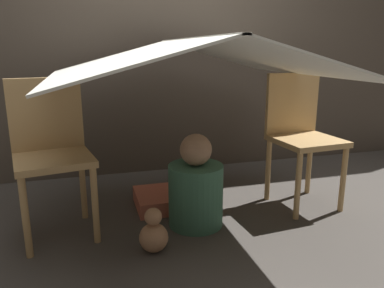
# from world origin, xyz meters

# --- Properties ---
(ground_plane) EXTENTS (8.80, 8.80, 0.00)m
(ground_plane) POSITION_xyz_m (0.00, 0.00, 0.00)
(ground_plane) COLOR #47423D
(wall_back) EXTENTS (7.00, 0.05, 2.50)m
(wall_back) POSITION_xyz_m (0.00, 1.23, 1.25)
(wall_back) COLOR #4C4238
(wall_back) RESTS_ON ground_plane
(chair_left) EXTENTS (0.47, 0.47, 0.88)m
(chair_left) POSITION_xyz_m (-0.80, 0.25, 0.50)
(chair_left) COLOR tan
(chair_left) RESTS_ON ground_plane
(chair_right) EXTENTS (0.43, 0.43, 0.88)m
(chair_right) POSITION_xyz_m (0.78, 0.25, 0.50)
(chair_right) COLOR tan
(chair_right) RESTS_ON ground_plane
(sheet_canopy) EXTENTS (1.58, 1.50, 0.22)m
(sheet_canopy) POSITION_xyz_m (0.00, 0.18, 0.99)
(sheet_canopy) COLOR silver
(person_front) EXTENTS (0.33, 0.33, 0.57)m
(person_front) POSITION_xyz_m (0.00, 0.10, 0.23)
(person_front) COLOR #38664C
(person_front) RESTS_ON ground_plane
(floor_cushion) EXTENTS (0.46, 0.37, 0.10)m
(floor_cushion) POSITION_xyz_m (-0.09, 0.42, 0.05)
(floor_cushion) COLOR #CC664C
(floor_cushion) RESTS_ON ground_plane
(plush_toy) EXTENTS (0.15, 0.15, 0.24)m
(plush_toy) POSITION_xyz_m (-0.30, -0.14, 0.10)
(plush_toy) COLOR tan
(plush_toy) RESTS_ON ground_plane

